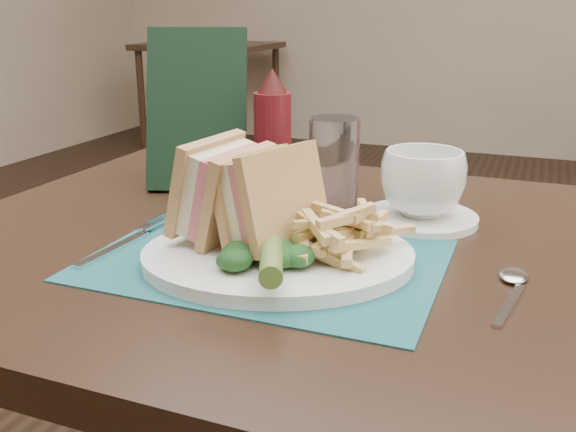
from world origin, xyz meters
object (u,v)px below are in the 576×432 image
object	(u,v)px
sandwich_half_a	(206,186)
coffee_cup	(423,183)
placemat	(266,260)
saucer	(420,218)
drinking_glass	(334,165)
check_presenter	(197,110)
table_bg_left	(211,96)
sandwich_half_b	(257,195)
plate	(278,256)
ketchup_bottle	(273,131)

from	to	relation	value
sandwich_half_a	coffee_cup	bearing A→B (deg)	47.86
placemat	saucer	world-z (taller)	saucer
drinking_glass	check_presenter	world-z (taller)	check_presenter
table_bg_left	sandwich_half_b	bearing A→B (deg)	-60.78
sandwich_half_b	coffee_cup	bearing A→B (deg)	72.66
placemat	sandwich_half_a	bearing A→B (deg)	170.71
placemat	sandwich_half_b	world-z (taller)	sandwich_half_b
saucer	drinking_glass	distance (m)	0.14
table_bg_left	check_presenter	distance (m)	3.85
plate	ketchup_bottle	world-z (taller)	ketchup_bottle
ketchup_bottle	check_presenter	xyz separation A→B (m)	(-0.12, -0.02, 0.03)
sandwich_half_b	saucer	xyz separation A→B (m)	(0.15, 0.20, -0.07)
coffee_cup	drinking_glass	size ratio (longest dim) A/B	0.84
sandwich_half_b	coffee_cup	world-z (taller)	sandwich_half_b
saucer	check_presenter	size ratio (longest dim) A/B	0.60
placemat	plate	xyz separation A→B (m)	(0.02, -0.00, 0.01)
sandwich_half_b	sandwich_half_a	bearing A→B (deg)	-166.44
sandwich_half_a	ketchup_bottle	xyz separation A→B (m)	(-0.02, 0.25, 0.02)
sandwich_half_a	saucer	world-z (taller)	sandwich_half_a
check_presenter	coffee_cup	bearing A→B (deg)	-27.28
coffee_cup	check_presenter	xyz separation A→B (m)	(-0.36, 0.05, 0.07)
plate	sandwich_half_a	distance (m)	0.12
sandwich_half_b	table_bg_left	bearing A→B (deg)	139.04
saucer	coffee_cup	size ratio (longest dim) A/B	1.37
ketchup_bottle	plate	bearing A→B (deg)	-65.92
sandwich_half_b	coffee_cup	size ratio (longest dim) A/B	1.06
sandwich_half_a	plate	bearing A→B (deg)	-3.34
coffee_cup	ketchup_bottle	distance (m)	0.25
table_bg_left	drinking_glass	size ratio (longest dim) A/B	6.92
plate	drinking_glass	size ratio (longest dim) A/B	2.31
sandwich_half_b	coffee_cup	distance (m)	0.25
sandwich_half_b	coffee_cup	xyz separation A→B (m)	(0.15, 0.20, -0.02)
check_presenter	ketchup_bottle	bearing A→B (deg)	-12.70
sandwich_half_b	drinking_glass	distance (m)	0.20
sandwich_half_a	check_presenter	bearing A→B (deg)	127.98
ketchup_bottle	table_bg_left	bearing A→B (deg)	119.91
table_bg_left	sandwich_half_a	world-z (taller)	sandwich_half_a
sandwich_half_a	drinking_glass	bearing A→B (deg)	70.48
sandwich_half_a	ketchup_bottle	size ratio (longest dim) A/B	0.63
table_bg_left	coffee_cup	distance (m)	4.06
sandwich_half_a	ketchup_bottle	world-z (taller)	ketchup_bottle
placemat	sandwich_half_a	xyz separation A→B (m)	(-0.08, 0.01, 0.07)
table_bg_left	saucer	size ratio (longest dim) A/B	6.00
placemat	sandwich_half_b	size ratio (longest dim) A/B	3.32
saucer	check_presenter	bearing A→B (deg)	172.71
saucer	coffee_cup	xyz separation A→B (m)	(0.00, 0.00, 0.05)
plate	coffee_cup	xyz separation A→B (m)	(0.12, 0.21, 0.04)
table_bg_left	plate	world-z (taller)	plate
table_bg_left	check_presenter	world-z (taller)	check_presenter
sandwich_half_b	ketchup_bottle	distance (m)	0.27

